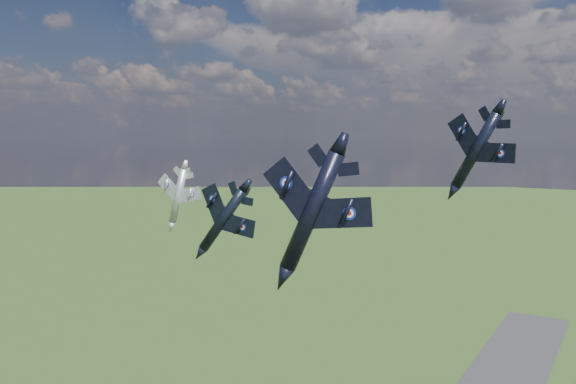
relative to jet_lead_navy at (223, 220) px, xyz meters
The scene contains 4 objects.
jet_lead_navy is the anchor object (origin of this frame).
jet_right_navy 31.04m from the jet_lead_navy, 38.35° to the right, with size 9.93×13.85×2.86m, color black, non-canonical shape.
jet_high_navy 35.93m from the jet_lead_navy, 40.40° to the left, with size 11.45×15.97×3.30m, color black, non-canonical shape.
jet_left_silver 27.86m from the jet_lead_navy, 144.87° to the left, with size 9.79×13.64×2.82m, color #A0A3AA, non-canonical shape.
Camera 1 is at (37.95, -50.16, 90.34)m, focal length 35.00 mm.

